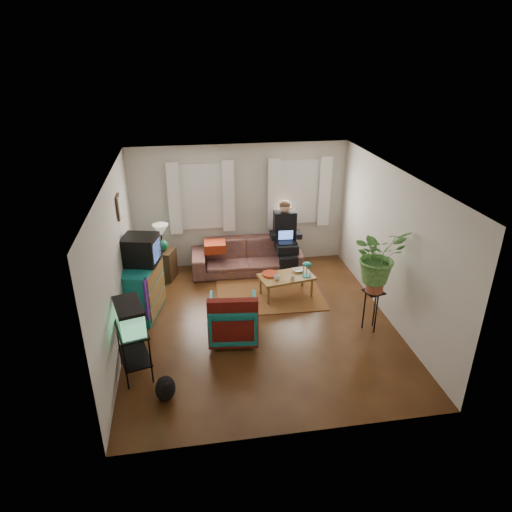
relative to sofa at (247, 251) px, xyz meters
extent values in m
cube|color=#4F2B14|center=(-0.07, -2.05, -0.45)|extent=(4.50, 5.00, 0.01)
cube|color=white|center=(-0.07, -2.05, 2.15)|extent=(4.50, 5.00, 0.01)
cube|color=silver|center=(-0.07, 0.45, 0.85)|extent=(4.50, 0.01, 2.60)
cube|color=silver|center=(-0.07, -4.55, 0.85)|extent=(4.50, 0.01, 2.60)
cube|color=silver|center=(-2.32, -2.05, 0.85)|extent=(0.01, 5.00, 2.60)
cube|color=silver|center=(2.18, -2.05, 0.85)|extent=(0.01, 5.00, 2.60)
cube|color=white|center=(-0.87, 0.43, 1.10)|extent=(1.08, 0.04, 1.38)
cube|color=white|center=(1.18, 0.43, 1.10)|extent=(1.08, 0.04, 1.38)
cube|color=white|center=(-0.87, 0.35, 1.10)|extent=(1.36, 0.06, 1.50)
cube|color=white|center=(1.18, 0.35, 1.10)|extent=(1.36, 0.06, 1.50)
cube|color=#3D2616|center=(-2.28, -1.20, 1.50)|extent=(0.04, 0.32, 0.40)
cube|color=maroon|center=(0.29, -1.02, -0.44)|extent=(2.05, 1.66, 0.01)
imported|color=brown|center=(0.00, 0.00, 0.00)|extent=(2.31, 0.98, 0.89)
cube|color=#3A2615|center=(-1.72, -0.06, -0.14)|extent=(0.54, 0.54, 0.62)
cube|color=#106365|center=(-2.06, -1.36, 0.02)|extent=(0.75, 1.13, 0.94)
cube|color=black|center=(-2.01, -1.26, 0.74)|extent=(0.68, 0.64, 0.50)
cube|color=black|center=(-2.07, -3.06, -0.06)|extent=(0.55, 0.77, 0.77)
cube|color=#7FD899|center=(-2.07, -3.06, 0.53)|extent=(0.50, 0.70, 0.41)
ellipsoid|color=black|center=(-1.63, -3.64, -0.27)|extent=(0.38, 0.48, 0.36)
imported|color=#115966|center=(-0.56, -2.39, -0.06)|extent=(0.83, 0.79, 0.78)
cube|color=#9E0A0A|center=(-0.60, -2.69, 0.11)|extent=(0.80, 0.27, 0.64)
cube|color=brown|center=(0.60, -1.17, -0.24)|extent=(1.10, 0.73, 0.42)
imported|color=white|center=(0.39, -1.30, 0.02)|extent=(0.13, 0.13, 0.09)
imported|color=beige|center=(0.67, -1.33, 0.02)|extent=(0.11, 0.11, 0.09)
imported|color=white|center=(0.85, -1.03, 0.00)|extent=(0.23, 0.23, 0.05)
cylinder|color=#B21414|center=(0.30, -1.08, -0.01)|extent=(0.36, 0.36, 0.04)
cube|color=black|center=(1.75, -2.51, -0.08)|extent=(0.37, 0.37, 0.73)
imported|color=#599947|center=(1.75, -2.51, 0.78)|extent=(0.97, 0.89, 0.92)
camera|label=1|loc=(-1.19, -8.63, 3.93)|focal=32.00mm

